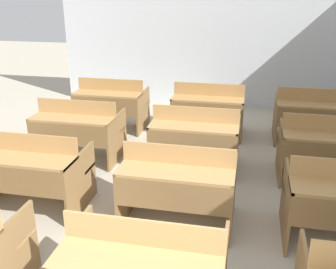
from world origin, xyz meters
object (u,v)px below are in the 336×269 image
bench_third_left (78,129)px  bench_back_right (313,115)px  bench_second_center (178,184)px  bench_back_left (111,103)px  bench_back_center (208,109)px  bench_third_center (195,137)px  bench_second_left (31,170)px  bench_third_right (327,148)px

bench_third_left → bench_back_right: size_ratio=1.00×
bench_second_center → bench_back_left: same height
bench_second_center → bench_back_center: bearing=89.7°
bench_second_center → bench_third_center: same height
bench_second_left → bench_third_left: same height
bench_second_center → bench_second_left: bearing=-179.4°
bench_second_left → bench_third_left: (-0.04, 1.31, 0.00)m
bench_second_left → bench_second_center: same height
bench_second_left → bench_back_left: size_ratio=1.00×
bench_second_center → bench_back_left: size_ratio=1.00×
bench_third_left → bench_back_right: 3.54m
bench_third_center → bench_back_center: same height
bench_back_center → bench_back_right: 1.62m
bench_third_center → bench_back_center: 1.32m
bench_second_center → bench_third_center: 1.30m
bench_back_right → bench_third_center: bearing=-141.2°
bench_third_center → bench_third_right: (1.64, -0.01, 0.00)m
bench_second_center → bench_back_right: same height
bench_second_left → bench_back_right: size_ratio=1.00×
bench_third_center → bench_back_center: size_ratio=1.00×
bench_third_right → bench_back_center: 2.09m
bench_back_left → bench_back_right: (3.26, 0.02, 0.00)m
bench_second_center → bench_back_center: 2.62m
bench_third_left → bench_back_right: same height
bench_back_right → bench_second_left: bearing=-140.8°
bench_second_left → bench_back_left: same height
bench_third_left → bench_back_center: bearing=38.6°
bench_second_center → bench_third_center: (-0.02, 1.30, 0.00)m
bench_back_right → bench_third_left: bearing=-157.9°
bench_third_right → bench_back_center: same height
bench_second_left → bench_third_center: size_ratio=1.00×
bench_second_center → bench_back_right: size_ratio=1.00×
bench_back_center → bench_back_right: bearing=0.2°
bench_second_center → bench_third_left: (-1.65, 1.29, 0.00)m
bench_third_left → bench_third_right: 3.28m
bench_second_left → bench_back_center: same height
bench_second_center → bench_third_center: size_ratio=1.00×
bench_back_right → bench_back_left: bearing=-179.6°
bench_third_right → bench_back_right: (0.00, 1.34, 0.00)m
bench_third_center → bench_back_right: size_ratio=1.00×
bench_third_center → bench_third_right: 1.64m
bench_third_left → bench_back_center: 2.13m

